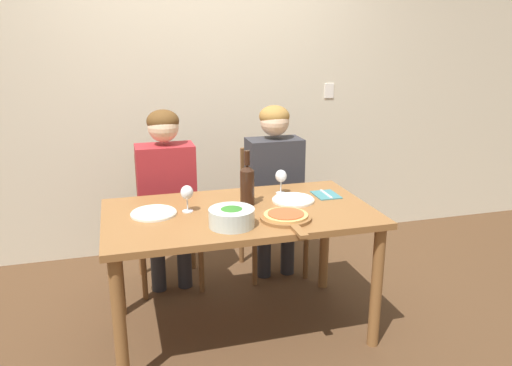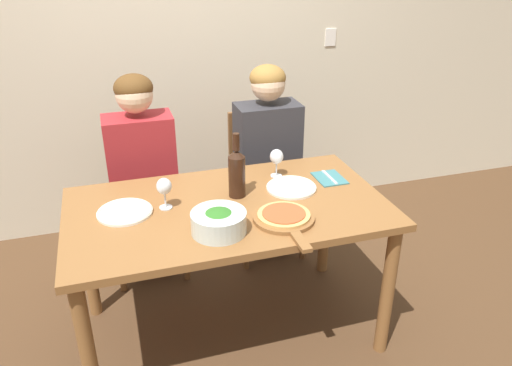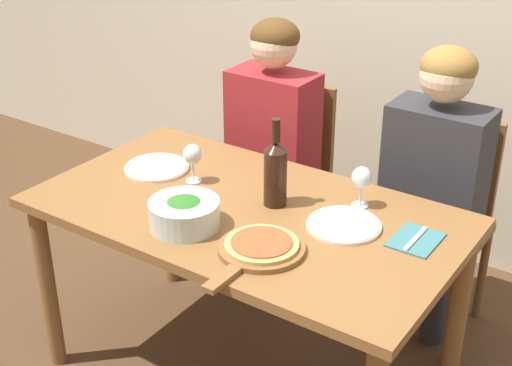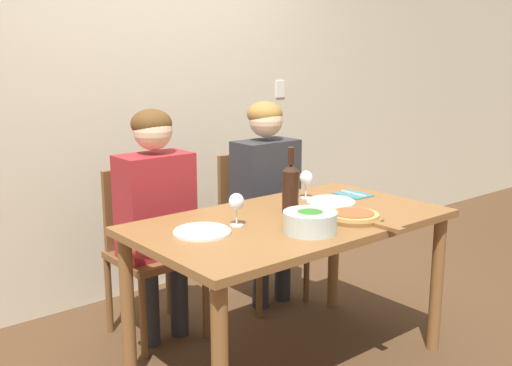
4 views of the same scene
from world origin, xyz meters
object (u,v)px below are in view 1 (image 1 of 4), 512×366
person_woman (166,184)px  pizza_on_board (286,217)px  chair_left (167,214)px  person_man (275,175)px  dinner_plate_left (154,213)px  wine_bottle (247,184)px  wine_glass_right (281,177)px  wine_glass_left (187,194)px  chair_right (270,204)px  fork_on_napkin (326,195)px  broccoli_bowl (232,217)px  dinner_plate_right (293,200)px

person_woman → pizza_on_board: person_woman is taller
chair_left → pizza_on_board: 1.16m
person_man → pizza_on_board: person_man is taller
pizza_on_board → dinner_plate_left: bearing=157.6°
chair_left → wine_bottle: wine_bottle is taller
person_man → wine_glass_right: size_ratio=8.17×
person_woman → wine_glass_right: bearing=-33.4°
wine_bottle → wine_glass_left: 0.35m
chair_right → person_man: bearing=-90.0°
person_man → fork_on_napkin: person_man is taller
chair_left → broccoli_bowl: 1.07m
chair_left → wine_bottle: bearing=-59.9°
wine_bottle → dinner_plate_left: 0.55m
chair_left → broccoli_bowl: size_ratio=3.82×
dinner_plate_right → wine_glass_right: size_ratio=1.65×
pizza_on_board → fork_on_napkin: 0.50m
wine_bottle → fork_on_napkin: (0.51, 0.04, -0.12)m
chair_right → person_woman: bearing=-171.8°
person_woman → wine_glass_right: 0.79m
person_woman → broccoli_bowl: size_ratio=5.23×
person_man → wine_bottle: 0.70m
wine_glass_right → wine_glass_left: bearing=-163.7°
broccoli_bowl → pizza_on_board: bearing=1.0°
person_woman → person_man: same height
person_woman → dinner_plate_left: (-0.13, -0.60, 0.02)m
person_woman → wine_glass_left: person_woman is taller
person_woman → dinner_plate_right: bearing=-41.2°
chair_left → wine_glass_left: 0.80m
dinner_plate_right → wine_bottle: bearing=178.2°
pizza_on_board → wine_glass_right: 0.47m
chair_right → chair_left: bearing=180.0°
person_man → wine_glass_right: 0.46m
chair_right → wine_glass_right: size_ratio=5.98×
person_man → dinner_plate_right: 0.60m
person_man → fork_on_napkin: 0.56m
chair_left → person_man: bearing=-8.2°
wine_glass_left → fork_on_napkin: (0.86, 0.07, -0.10)m
chair_right → wine_glass_left: bearing=-134.5°
broccoli_bowl → pizza_on_board: size_ratio=0.57×
chair_right → person_man: (0.00, -0.11, 0.25)m
broccoli_bowl → dinner_plate_right: broccoli_bowl is taller
chair_right → wine_glass_left: 1.07m
wine_bottle → wine_glass_right: (0.25, 0.15, -0.02)m
wine_bottle → wine_glass_left: bearing=-176.2°
chair_right → dinner_plate_right: 0.75m
dinner_plate_right → wine_glass_right: bearing=98.2°
chair_right → fork_on_napkin: (0.15, -0.65, 0.26)m
wine_bottle → dinner_plate_left: wine_bottle is taller
pizza_on_board → wine_glass_right: size_ratio=2.75×
pizza_on_board → wine_glass_right: (0.12, 0.45, 0.09)m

